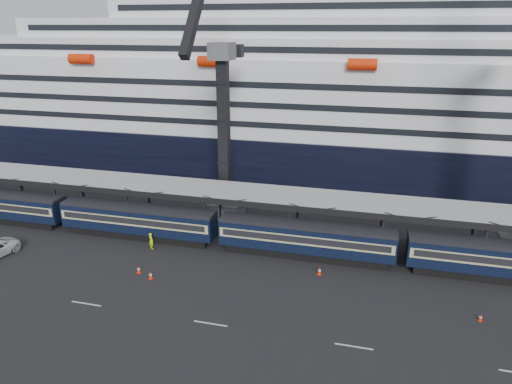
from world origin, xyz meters
TOP-DOWN VIEW (x-y plane):
  - ground at (0.00, 0.00)m, footprint 260.00×260.00m
  - lane_markings at (8.15, -5.23)m, footprint 111.00×4.27m
  - train at (-4.65, 10.00)m, footprint 133.05×3.00m
  - canopy at (0.00, 14.00)m, footprint 130.00×6.25m
  - cruise_ship at (-1.08, 45.99)m, footprint 214.09×28.84m
  - crane_dark_near at (-20.00, 18.59)m, footprint 4.50×17.75m
  - worker at (-25.17, 7.50)m, footprint 0.85×0.78m
  - traffic_cone_b at (-23.99, 2.22)m, footprint 0.41×0.41m
  - traffic_cone_c at (-22.28, 1.48)m, footprint 0.42×0.42m
  - traffic_cone_d at (-6.00, 6.45)m, footprint 0.43×0.43m
  - traffic_cone_e at (8.36, 2.09)m, footprint 0.34×0.34m

SIDE VIEW (x-z plane):
  - ground at x=0.00m, z-range 0.00..0.00m
  - lane_markings at x=8.15m, z-range 0.00..0.02m
  - traffic_cone_e at x=8.36m, z-range 0.00..0.68m
  - traffic_cone_b at x=-23.99m, z-range -0.01..0.81m
  - traffic_cone_c at x=-22.28m, z-range -0.01..0.83m
  - traffic_cone_d at x=-6.00m, z-range -0.01..0.86m
  - worker at x=-25.17m, z-range 0.00..1.94m
  - train at x=-4.65m, z-range 0.18..4.23m
  - canopy at x=0.00m, z-range 2.49..8.01m
  - crane_dark_near at x=-20.00m, z-range -5.61..29.47m
  - cruise_ship at x=-1.08m, z-range -4.66..29.34m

